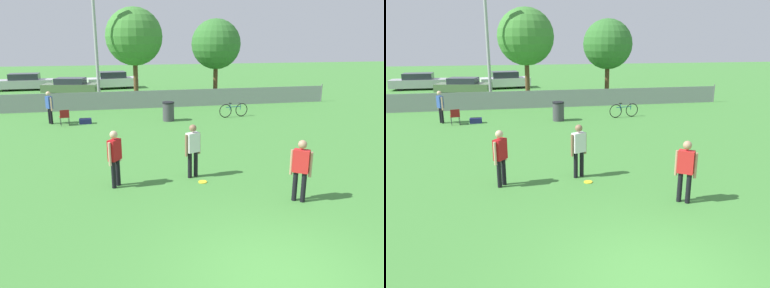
{
  "view_description": "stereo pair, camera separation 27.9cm",
  "coord_description": "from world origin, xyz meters",
  "views": [
    {
      "loc": [
        -2.79,
        -5.41,
        4.19
      ],
      "look_at": [
        -0.37,
        5.51,
        1.05
      ],
      "focal_mm": 35.0,
      "sensor_mm": 36.0,
      "label": 1
    },
    {
      "loc": [
        -2.51,
        -5.47,
        4.19
      ],
      "look_at": [
        -0.37,
        5.51,
        1.05
      ],
      "focal_mm": 35.0,
      "sensor_mm": 36.0,
      "label": 2
    }
  ],
  "objects": [
    {
      "name": "player_receiver_white",
      "position": [
        -0.36,
        5.41,
        0.98
      ],
      "size": [
        0.53,
        0.36,
        1.69
      ],
      "rotation": [
        0.0,
        0.0,
        0.4
      ],
      "color": "black",
      "rests_on": "ground_plane"
    },
    {
      "name": "bicycle_sideline",
      "position": [
        3.93,
        14.17,
        0.39
      ],
      "size": [
        1.73,
        0.44,
        0.8
      ],
      "rotation": [
        0.0,
        0.0,
        0.16
      ],
      "color": "black",
      "rests_on": "ground_plane"
    },
    {
      "name": "frisbee_disc",
      "position": [
        -0.17,
        4.89,
        0.01
      ],
      "size": [
        0.26,
        0.26,
        0.03
      ],
      "color": "yellow",
      "rests_on": "ground_plane"
    },
    {
      "name": "spectator_in_blue",
      "position": [
        -5.8,
        14.51,
        0.96
      ],
      "size": [
        0.39,
        0.47,
        1.67
      ],
      "rotation": [
        0.0,
        0.0,
        2.14
      ],
      "color": "black",
      "rests_on": "ground_plane"
    },
    {
      "name": "trash_bin",
      "position": [
        0.22,
        13.93,
        0.51
      ],
      "size": [
        0.63,
        0.63,
        1.02
      ],
      "color": "#3F3F44",
      "rests_on": "ground_plane"
    },
    {
      "name": "parked_car_silver",
      "position": [
        -9.76,
        29.02,
        0.67
      ],
      "size": [
        4.61,
        1.86,
        1.4
      ],
      "rotation": [
        0.0,
        0.0,
        0.03
      ],
      "color": "black",
      "rests_on": "ground_plane"
    },
    {
      "name": "tree_far_right",
      "position": [
        4.82,
        21.05,
        3.84
      ],
      "size": [
        3.51,
        3.51,
        5.61
      ],
      "color": "brown",
      "rests_on": "ground_plane"
    },
    {
      "name": "parked_car_white",
      "position": [
        -2.44,
        28.51,
        0.71
      ],
      "size": [
        4.45,
        2.32,
        1.46
      ],
      "rotation": [
        0.0,
        0.0,
        0.13
      ],
      "color": "black",
      "rests_on": "ground_plane"
    },
    {
      "name": "ground_plane",
      "position": [
        0.0,
        0.0,
        0.0
      ],
      "size": [
        120.0,
        120.0,
        0.0
      ],
      "primitive_type": "plane",
      "color": "#428438"
    },
    {
      "name": "parked_car_olive",
      "position": [
        -5.73,
        25.69,
        0.62
      ],
      "size": [
        4.48,
        2.53,
        1.26
      ],
      "rotation": [
        0.0,
        0.0,
        -0.19
      ],
      "color": "black",
      "rests_on": "ground_plane"
    },
    {
      "name": "folding_chair_sideline",
      "position": [
        -5.05,
        13.94,
        0.48
      ],
      "size": [
        0.53,
        0.53,
        0.81
      ],
      "rotation": [
        0.0,
        0.0,
        3.36
      ],
      "color": "#333338",
      "rests_on": "ground_plane"
    },
    {
      "name": "player_thrower_red",
      "position": [
        2.0,
        3.01,
        0.98
      ],
      "size": [
        0.47,
        0.42,
        1.69
      ],
      "rotation": [
        0.0,
        0.0,
        -0.65
      ],
      "color": "black",
      "rests_on": "ground_plane"
    },
    {
      "name": "gear_bag_sideline",
      "position": [
        -4.07,
        14.14,
        0.14
      ],
      "size": [
        0.6,
        0.33,
        0.29
      ],
      "color": "navy",
      "rests_on": "ground_plane"
    },
    {
      "name": "light_pole",
      "position": [
        -3.44,
        19.72,
        4.62
      ],
      "size": [
        0.9,
        0.36,
        7.75
      ],
      "color": "#9E9EA3",
      "rests_on": "ground_plane"
    },
    {
      "name": "tree_near_pole",
      "position": [
        -0.94,
        20.96,
        4.35
      ],
      "size": [
        3.85,
        3.85,
        6.29
      ],
      "color": "brown",
      "rests_on": "ground_plane"
    },
    {
      "name": "fence_backline",
      "position": [
        0.0,
        18.0,
        0.55
      ],
      "size": [
        23.31,
        0.07,
        1.21
      ],
      "color": "gray",
      "rests_on": "ground_plane"
    },
    {
      "name": "player_defender_red",
      "position": [
        -2.74,
        5.11,
        0.98
      ],
      "size": [
        0.42,
        0.48,
        1.69
      ],
      "rotation": [
        0.0,
        0.0,
        0.95
      ],
      "color": "black",
      "rests_on": "ground_plane"
    }
  ]
}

